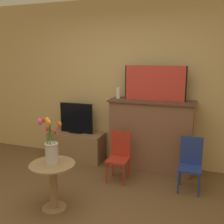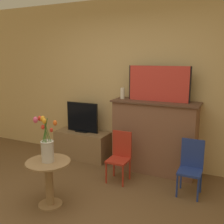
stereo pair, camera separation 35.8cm
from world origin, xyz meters
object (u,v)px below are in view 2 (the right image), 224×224
object	(u,v)px
chair_blue	(191,165)
vase_tulips	(47,146)
painting	(159,84)
tv_monitor	(82,118)
chair_red	(120,154)

from	to	relation	value
chair_blue	vase_tulips	size ratio (longest dim) A/B	1.29
painting	tv_monitor	bearing A→B (deg)	-179.35
chair_red	painting	bearing A→B (deg)	53.98
chair_red	tv_monitor	bearing A→B (deg)	151.59
chair_blue	vase_tulips	world-z (taller)	vase_tulips
painting	tv_monitor	distance (m)	1.49
chair_red	chair_blue	world-z (taller)	same
tv_monitor	chair_blue	xyz separation A→B (m)	(1.95, -0.47, -0.34)
painting	chair_red	world-z (taller)	painting
chair_blue	vase_tulips	bearing A→B (deg)	-144.67
tv_monitor	vase_tulips	size ratio (longest dim) A/B	1.08
chair_red	chair_blue	xyz separation A→B (m)	(0.99, 0.05, 0.00)
tv_monitor	vase_tulips	world-z (taller)	vase_tulips
chair_red	vase_tulips	bearing A→B (deg)	-116.00
painting	vase_tulips	xyz separation A→B (m)	(-0.88, -1.53, -0.63)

